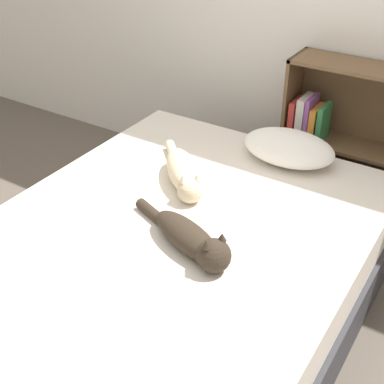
{
  "coord_description": "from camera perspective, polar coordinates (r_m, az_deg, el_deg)",
  "views": [
    {
      "loc": [
        1.05,
        -1.51,
        1.87
      ],
      "look_at": [
        0.0,
        0.15,
        0.6
      ],
      "focal_mm": 50.0,
      "sensor_mm": 36.0,
      "label": 1
    }
  ],
  "objects": [
    {
      "name": "pillow",
      "position": [
        2.79,
        10.28,
        4.67
      ],
      "size": [
        0.48,
        0.32,
        0.15
      ],
      "color": "white",
      "rests_on": "bed"
    },
    {
      "name": "bed",
      "position": [
        2.45,
        -1.89,
        -8.59
      ],
      "size": [
        1.57,
        1.99,
        0.5
      ],
      "color": "#333338",
      "rests_on": "ground_plane"
    },
    {
      "name": "cat_dark",
      "position": [
        2.12,
        0.1,
        -5.17
      ],
      "size": [
        0.57,
        0.28,
        0.16
      ],
      "rotation": [
        0.0,
        0.0,
        5.92
      ],
      "color": "#33281E",
      "rests_on": "bed"
    },
    {
      "name": "bookshelf",
      "position": [
        3.16,
        16.81,
        5.29
      ],
      "size": [
        0.83,
        0.26,
        0.92
      ],
      "color": "brown",
      "rests_on": "ground_plane"
    },
    {
      "name": "ground_plane",
      "position": [
        2.62,
        -1.79,
        -12.64
      ],
      "size": [
        8.0,
        8.0,
        0.0
      ],
      "primitive_type": "plane",
      "color": "brown"
    },
    {
      "name": "cat_light",
      "position": [
        2.54,
        -0.92,
        2.01
      ],
      "size": [
        0.46,
        0.47,
        0.14
      ],
      "rotation": [
        0.0,
        0.0,
        5.49
      ],
      "color": "beige",
      "rests_on": "bed"
    }
  ]
}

